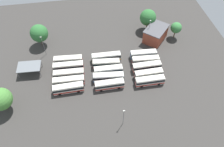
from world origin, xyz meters
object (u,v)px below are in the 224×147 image
Objects in this scene: lamp_post_by_building at (43,45)px; lamp_post_mid_lot at (149,29)px; bus_row2_slot3 at (145,60)px; tree_south_edge at (176,28)px; bus_row0_slot0 at (68,88)px; depot_building at (155,34)px; bus_row1_slot3 at (106,63)px; maintenance_shelter at (29,67)px; bus_row0_slot4 at (68,60)px; bus_row1_slot2 at (108,70)px; lamp_post_far_corner at (124,117)px; bus_row0_slot2 at (69,74)px; bus_row2_slot4 at (143,54)px; tree_east_edge at (0,99)px; tree_northeast at (148,18)px; tree_north_edge at (39,33)px; bus_row1_slot1 at (108,77)px; bus_row2_slot2 at (147,67)px; bus_row1_slot4 at (106,57)px; bus_row2_slot0 at (150,81)px; bus_row2_slot1 at (149,74)px; bus_row1_slot0 at (109,85)px; bus_row0_slot1 at (69,81)px.

lamp_post_mid_lot is at bearing 3.56° from lamp_post_by_building.
tree_south_edge reaches higher than bus_row2_slot3.
bus_row0_slot0 is 44.00m from depot_building.
maintenance_shelter is at bearing 176.66° from bus_row1_slot3.
bus_row1_slot2 is at bearing -27.45° from bus_row0_slot4.
lamp_post_far_corner is (1.82, -25.03, 2.62)m from bus_row1_slot3.
bus_row0_slot0 is 0.83× the size of depot_building.
bus_row0_slot2 is 30.45m from bus_row2_slot4.
tree_east_edge is (-21.32, -17.61, 4.14)m from bus_row0_slot4.
tree_northeast is (36.27, 29.15, 4.72)m from bus_row0_slot0.
bus_row2_slot4 is (15.16, 6.04, -0.00)m from bus_row1_slot2.
tree_east_edge is 1.29× the size of tree_south_edge.
tree_north_edge is at bearing 129.84° from bus_row0_slot4.
bus_row1_slot1 is 15.52m from bus_row2_slot2.
bus_row0_slot2 is 1.00× the size of bus_row1_slot1.
bus_row1_slot4 is at bearing 23.16° from bus_row0_slot2.
bus_row2_slot4 is at bearing -3.59° from bus_row1_slot4.
bus_row2_slot3 is at bearing 83.91° from bus_row2_slot2.
bus_row1_slot2 is 1.10× the size of lamp_post_mid_lot.
bus_row0_slot2 and bus_row2_slot4 have the same top height.
bus_row0_slot2 is 29.97m from bus_row2_slot0.
bus_row2_slot1 is 47.24m from tree_north_edge.
bus_row2_slot4 is (1.05, 13.42, -0.00)m from bus_row2_slot0.
bus_row1_slot3 and bus_row2_slot0 have the same top height.
bus_row0_slot2 is at bearing 152.86° from bus_row1_slot0.
bus_row2_slot1 is at bearing -27.79° from bus_row1_slot3.
bus_row0_slot2 is 1.40× the size of lamp_post_far_corner.
bus_row0_slot1 is 15.95m from bus_row1_slot3.
tree_east_edge is at bearing -161.42° from bus_row0_slot1.
bus_row2_slot3 is 0.82× the size of depot_building.
bus_row0_slot4 is at bearing -50.16° from tree_north_edge.
bus_row2_slot3 is (14.91, -4.29, -0.00)m from bus_row1_slot4.
bus_row0_slot1 is at bearing -157.93° from tree_south_edge.
bus_row1_slot0 is at bearing -144.83° from tree_south_edge.
bus_row0_slot1 and bus_row2_slot3 have the same top height.
bus_row2_slot2 is (14.79, -0.52, 0.00)m from bus_row1_slot2.
bus_row0_slot4 is at bearing 142.52° from bus_row1_slot1.
tree_east_edge is (-6.91, -15.19, 2.61)m from maintenance_shelter.
bus_row0_slot4 is at bearing 39.56° from tree_east_edge.
bus_row2_slot0 is 1.00× the size of bus_row2_slot1.
bus_row0_slot0 is 1.24× the size of maintenance_shelter.
bus_row0_slot4 and bus_row2_slot2 have the same top height.
lamp_post_by_building is (-24.01, 7.26, 3.26)m from bus_row1_slot4.
bus_row0_slot1 is at bearing 171.13° from bus_row2_slot0.
bus_row0_slot0 is 1.04× the size of bus_row2_slot4.
bus_row2_slot3 is at bearing 10.43° from bus_row0_slot1.
bus_row0_slot1 is 31.37m from bus_row2_slot4.
tree_south_edge reaches higher than bus_row0_slot4.
bus_row0_slot1 is at bearing -144.17° from tree_northeast.
lamp_post_mid_lot is 11.69m from tree_south_edge.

